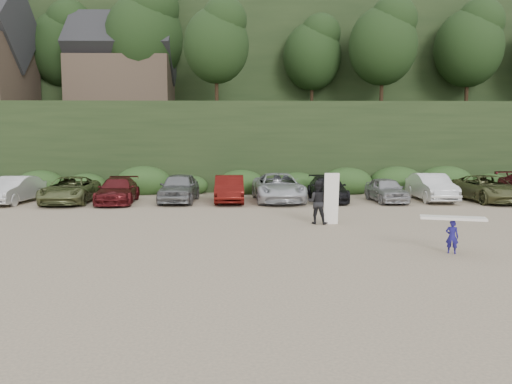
{
  "coord_description": "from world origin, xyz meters",
  "views": [
    {
      "loc": [
        -1.95,
        -17.8,
        3.49
      ],
      "look_at": [
        -1.56,
        3.0,
        1.3
      ],
      "focal_mm": 35.0,
      "sensor_mm": 36.0,
      "label": 1
    }
  ],
  "objects": [
    {
      "name": "ground",
      "position": [
        0.0,
        0.0,
        0.0
      ],
      "size": [
        120.0,
        120.0,
        0.0
      ],
      "primitive_type": "plane",
      "color": "tan",
      "rests_on": "ground"
    },
    {
      "name": "parked_cars",
      "position": [
        0.39,
        9.95,
        0.76
      ],
      "size": [
        36.73,
        6.11,
        1.62
      ],
      "color": "#B0AFB4",
      "rests_on": "ground"
    },
    {
      "name": "hillside_backdrop",
      "position": [
        -0.26,
        35.93,
        11.22
      ],
      "size": [
        90.0,
        41.5,
        28.0
      ],
      "color": "black",
      "rests_on": "ground"
    },
    {
      "name": "child_surfer",
      "position": [
        4.36,
        -2.84,
        0.78
      ],
      "size": [
        1.98,
        1.04,
        1.14
      ],
      "color": "navy",
      "rests_on": "ground"
    },
    {
      "name": "adult_surfer",
      "position": [
        1.05,
        2.65,
        0.92
      ],
      "size": [
        1.36,
        0.94,
        2.14
      ],
      "color": "black",
      "rests_on": "ground"
    }
  ]
}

